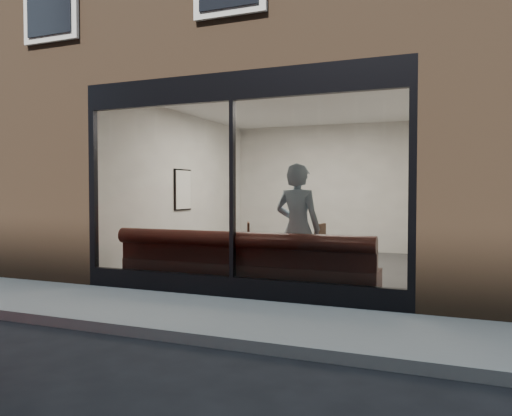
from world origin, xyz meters
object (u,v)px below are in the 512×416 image
at_px(person, 298,229).
at_px(cafe_table_left, 209,234).
at_px(cafe_chair_left, 238,261).
at_px(cafe_chair_right, 310,263).
at_px(banquette, 244,278).
at_px(cafe_table_right, 352,244).

xyz_separation_m(person, cafe_table_left, (-2.04, 1.10, -0.23)).
xyz_separation_m(cafe_table_left, cafe_chair_left, (0.52, 0.14, -0.50)).
bearing_deg(cafe_table_left, cafe_chair_right, 11.39).
height_order(person, cafe_table_left, person).
bearing_deg(cafe_chair_left, banquette, 93.51).
bearing_deg(banquette, person, 17.29).
xyz_separation_m(banquette, cafe_chair_left, (-0.76, 1.48, 0.01)).
distance_m(person, cafe_chair_right, 1.65).
height_order(cafe_table_left, cafe_table_right, cafe_table_right).
height_order(cafe_table_left, cafe_chair_left, cafe_table_left).
bearing_deg(cafe_chair_left, cafe_table_right, 134.15).
bearing_deg(cafe_table_right, cafe_chair_left, 157.68).
xyz_separation_m(cafe_table_left, cafe_table_right, (2.79, -0.79, 0.00)).
height_order(person, cafe_chair_right, person).
height_order(cafe_table_left, cafe_chair_right, cafe_table_left).
distance_m(cafe_table_left, cafe_chair_left, 0.73).
relative_size(banquette, cafe_table_left, 6.60).
xyz_separation_m(cafe_table_right, cafe_chair_left, (-2.27, 0.93, -0.50)).
relative_size(banquette, person, 2.07).
relative_size(banquette, cafe_table_right, 6.18).
distance_m(banquette, cafe_table_left, 1.92).
relative_size(person, cafe_table_left, 3.19).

